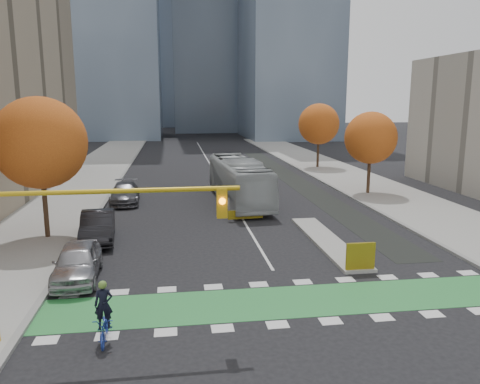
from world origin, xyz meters
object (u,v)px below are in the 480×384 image
object	(u,v)px
parked_car_b	(98,226)
tree_east_near	(371,138)
parked_car_a	(77,262)
bus	(239,180)
cyclist	(105,321)
hazard_board	(360,256)
parked_car_c	(125,193)
traffic_signal_west	(70,225)
tree_west	(40,143)
tree_east_far	(319,124)

from	to	relation	value
parked_car_b	tree_east_near	bearing A→B (deg)	21.69
parked_car_a	parked_car_b	bearing A→B (deg)	86.86
parked_car_a	bus	bearing A→B (deg)	54.93
cyclist	parked_car_a	world-z (taller)	cyclist
hazard_board	parked_car_c	world-z (taller)	parked_car_c
parked_car_c	parked_car_b	bearing A→B (deg)	-95.36
hazard_board	traffic_signal_west	bearing A→B (deg)	-158.45
hazard_board	tree_west	world-z (taller)	tree_west
traffic_signal_west	bus	size ratio (longest dim) A/B	0.68
cyclist	parked_car_a	bearing A→B (deg)	106.83
tree_west	bus	world-z (taller)	tree_west
hazard_board	cyclist	world-z (taller)	cyclist
tree_west	parked_car_c	size ratio (longest dim) A/B	1.52
tree_east_far	cyclist	world-z (taller)	tree_east_far
parked_car_a	cyclist	bearing A→B (deg)	-74.43
hazard_board	parked_car_c	bearing A→B (deg)	125.91
hazard_board	tree_east_near	size ratio (longest dim) A/B	0.20
parked_car_a	parked_car_b	size ratio (longest dim) A/B	0.93
tree_west	traffic_signal_west	size ratio (longest dim) A/B	0.96
tree_east_far	parked_car_a	bearing A→B (deg)	-123.25
cyclist	parked_car_b	distance (m)	12.05
traffic_signal_west	cyclist	xyz separation A→B (m)	(0.93, -0.19, -3.32)
tree_east_near	cyclist	xyz separation A→B (m)	(-19.00, -22.70, -4.15)
parked_car_b	tree_west	bearing A→B (deg)	159.14
parked_car_b	traffic_signal_west	bearing A→B (deg)	-90.34
tree_west	cyclist	distance (m)	14.50
tree_east_far	bus	world-z (taller)	tree_east_far
traffic_signal_west	parked_car_a	world-z (taller)	traffic_signal_west
tree_east_far	parked_car_c	world-z (taller)	tree_east_far
hazard_board	parked_car_a	size ratio (longest dim) A/B	0.29
parked_car_c	tree_east_far	bearing A→B (deg)	36.05
traffic_signal_west	tree_east_near	bearing A→B (deg)	48.48
tree_east_near	bus	bearing A→B (deg)	-172.38
tree_west	cyclist	world-z (taller)	tree_west
tree_east_far	parked_car_a	xyz separation A→B (m)	(-21.50, -32.80, -4.42)
parked_car_b	parked_car_c	world-z (taller)	parked_car_b
hazard_board	parked_car_a	bearing A→B (deg)	175.59
traffic_signal_west	tree_east_far	bearing A→B (deg)	62.05
parked_car_b	parked_car_c	bearing A→B (deg)	81.40
bus	parked_car_a	bearing A→B (deg)	-125.65
hazard_board	tree_east_far	size ratio (longest dim) A/B	0.18
bus	parked_car_a	xyz separation A→B (m)	(-9.51, -15.26, -0.93)
parked_car_a	tree_east_near	bearing A→B (deg)	35.52
cyclist	tree_west	bearing A→B (deg)	109.60
traffic_signal_west	parked_car_b	bearing A→B (deg)	95.23
tree_east_far	parked_car_c	bearing A→B (deg)	-141.63
tree_east_near	tree_east_far	size ratio (longest dim) A/B	0.92
hazard_board	parked_car_b	distance (m)	14.76
traffic_signal_west	tree_west	bearing A→B (deg)	108.02
tree_west	parked_car_b	xyz separation A→B (m)	(3.00, -0.82, -4.76)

